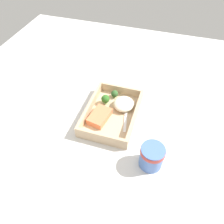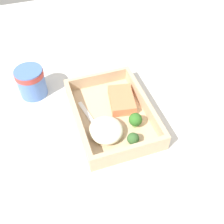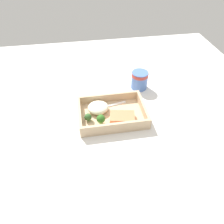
% 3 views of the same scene
% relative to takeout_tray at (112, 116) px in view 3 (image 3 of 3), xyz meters
% --- Properties ---
extents(ground_plane, '(1.60, 1.60, 0.02)m').
position_rel_takeout_tray_xyz_m(ground_plane, '(0.00, 0.00, -0.02)').
color(ground_plane, silver).
extents(takeout_tray, '(0.29, 0.21, 0.01)m').
position_rel_takeout_tray_xyz_m(takeout_tray, '(0.00, 0.00, 0.00)').
color(takeout_tray, tan).
rests_on(takeout_tray, ground_plane).
extents(tray_rim, '(0.29, 0.21, 0.04)m').
position_rel_takeout_tray_xyz_m(tray_rim, '(0.00, 0.00, 0.03)').
color(tray_rim, tan).
rests_on(tray_rim, takeout_tray).
extents(salmon_fillet, '(0.11, 0.08, 0.03)m').
position_rel_takeout_tray_xyz_m(salmon_fillet, '(-0.04, 0.04, 0.02)').
color(salmon_fillet, '#E57A4F').
rests_on(salmon_fillet, takeout_tray).
extents(mashed_potatoes, '(0.09, 0.09, 0.04)m').
position_rel_takeout_tray_xyz_m(mashed_potatoes, '(0.06, -0.04, 0.02)').
color(mashed_potatoes, '#EAE5C5').
rests_on(mashed_potatoes, takeout_tray).
extents(broccoli_floret_1, '(0.04, 0.04, 0.04)m').
position_rel_takeout_tray_xyz_m(broccoli_floret_1, '(0.05, 0.05, 0.03)').
color(broccoli_floret_1, '#79A054').
rests_on(broccoli_floret_1, takeout_tray).
extents(broccoli_floret_2, '(0.03, 0.03, 0.04)m').
position_rel_takeout_tray_xyz_m(broccoli_floret_2, '(0.11, 0.02, 0.03)').
color(broccoli_floret_2, '#7FAA5D').
rests_on(broccoli_floret_2, takeout_tray).
extents(fork, '(0.16, 0.05, 0.00)m').
position_rel_takeout_tray_xyz_m(fork, '(0.01, -0.06, 0.01)').
color(fork, white).
rests_on(fork, takeout_tray).
extents(paper_cup, '(0.08, 0.08, 0.09)m').
position_rel_takeout_tray_xyz_m(paper_cup, '(-0.17, -0.19, 0.04)').
color(paper_cup, '#4B70B8').
rests_on(paper_cup, ground_plane).
extents(receipt_slip, '(0.12, 0.13, 0.00)m').
position_rel_takeout_tray_xyz_m(receipt_slip, '(0.14, 0.24, -0.00)').
color(receipt_slip, white).
rests_on(receipt_slip, ground_plane).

